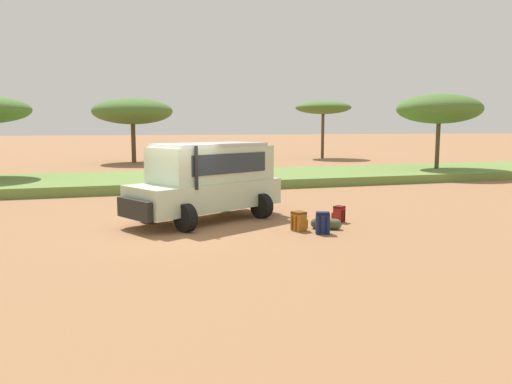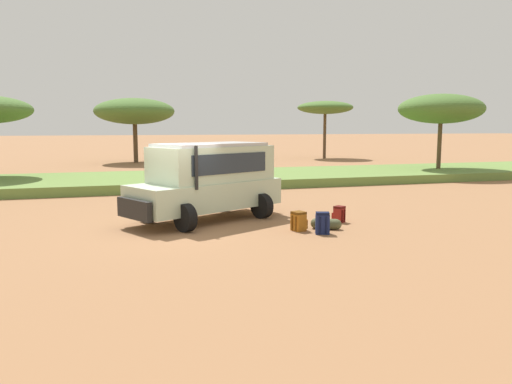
% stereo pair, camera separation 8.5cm
% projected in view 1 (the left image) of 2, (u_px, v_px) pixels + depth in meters
% --- Properties ---
extents(ground_plane, '(320.00, 320.00, 0.00)m').
position_uv_depth(ground_plane, '(180.00, 229.00, 14.43)').
color(ground_plane, '#936642').
extents(grass_bank, '(120.00, 7.00, 0.44)m').
position_uv_depth(grass_bank, '(145.00, 181.00, 25.23)').
color(grass_bank, olive).
rests_on(grass_bank, ground_plane).
extents(safari_vehicle, '(5.34, 3.95, 2.44)m').
position_uv_depth(safari_vehicle, '(208.00, 179.00, 15.74)').
color(safari_vehicle, '#B2C6A8').
rests_on(safari_vehicle, ground_plane).
extents(backpack_beside_front_wheel, '(0.41, 0.43, 0.51)m').
position_uv_depth(backpack_beside_front_wheel, '(339.00, 214.00, 15.48)').
color(backpack_beside_front_wheel, maroon).
rests_on(backpack_beside_front_wheel, ground_plane).
extents(backpack_cluster_center, '(0.48, 0.44, 0.55)m').
position_uv_depth(backpack_cluster_center, '(299.00, 221.00, 14.23)').
color(backpack_cluster_center, '#B26619').
rests_on(backpack_cluster_center, ground_plane).
extents(backpack_near_rear_wheel, '(0.44, 0.43, 0.61)m').
position_uv_depth(backpack_near_rear_wheel, '(323.00, 223.00, 13.80)').
color(backpack_near_rear_wheel, navy).
rests_on(backpack_near_rear_wheel, ground_plane).
extents(duffel_bag_low_black_case, '(0.81, 0.62, 0.41)m').
position_uv_depth(duffel_bag_low_black_case, '(326.00, 224.00, 14.46)').
color(duffel_bag_low_black_case, '#4C5133').
rests_on(duffel_bag_low_black_case, ground_plane).
extents(acacia_tree_right_mid, '(6.42, 6.72, 5.23)m').
position_uv_depth(acacia_tree_right_mid, '(132.00, 111.00, 40.38)').
color(acacia_tree_right_mid, brown).
rests_on(acacia_tree_right_mid, ground_plane).
extents(acacia_tree_far_right, '(5.10, 4.65, 4.87)m').
position_uv_depth(acacia_tree_far_right, '(439.00, 109.00, 29.56)').
color(acacia_tree_far_right, brown).
rests_on(acacia_tree_far_right, ground_plane).
extents(acacia_tree_distant_right, '(5.07, 5.30, 5.26)m').
position_uv_depth(acacia_tree_distant_right, '(323.00, 108.00, 45.81)').
color(acacia_tree_distant_right, brown).
rests_on(acacia_tree_distant_right, ground_plane).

